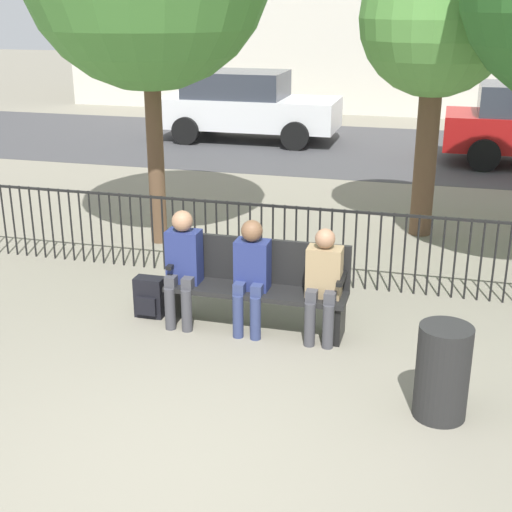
{
  "coord_description": "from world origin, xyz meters",
  "views": [
    {
      "loc": [
        1.72,
        -4.08,
        3.21
      ],
      "look_at": [
        0.0,
        2.36,
        0.8
      ],
      "focal_mm": 50.0,
      "sensor_mm": 36.0,
      "label": 1
    }
  ],
  "objects_px": {
    "seated_person_0": "(183,262)",
    "seated_person_2": "(323,279)",
    "park_bench": "(258,281)",
    "parked_car_1": "(246,105)",
    "trash_bin": "(443,372)",
    "seated_person_1": "(251,270)",
    "tree_0": "(437,22)",
    "backpack": "(150,297)"
  },
  "relations": [
    {
      "from": "seated_person_2",
      "to": "parked_car_1",
      "type": "distance_m",
      "value": 10.72
    },
    {
      "from": "seated_person_0",
      "to": "trash_bin",
      "type": "bearing_deg",
      "value": -23.3
    },
    {
      "from": "seated_person_1",
      "to": "seated_person_2",
      "type": "bearing_deg",
      "value": -0.14
    },
    {
      "from": "backpack",
      "to": "tree_0",
      "type": "relative_size",
      "value": 0.11
    },
    {
      "from": "seated_person_1",
      "to": "seated_person_0",
      "type": "bearing_deg",
      "value": 179.81
    },
    {
      "from": "seated_person_0",
      "to": "seated_person_2",
      "type": "height_order",
      "value": "seated_person_0"
    },
    {
      "from": "tree_0",
      "to": "trash_bin",
      "type": "relative_size",
      "value": 5.03
    },
    {
      "from": "tree_0",
      "to": "seated_person_0",
      "type": "bearing_deg",
      "value": -120.88
    },
    {
      "from": "seated_person_0",
      "to": "seated_person_1",
      "type": "xyz_separation_m",
      "value": [
        0.73,
        -0.0,
        -0.02
      ]
    },
    {
      "from": "park_bench",
      "to": "tree_0",
      "type": "xyz_separation_m",
      "value": [
        1.47,
        3.61,
        2.43
      ]
    },
    {
      "from": "parked_car_1",
      "to": "trash_bin",
      "type": "bearing_deg",
      "value": -66.8
    },
    {
      "from": "park_bench",
      "to": "trash_bin",
      "type": "height_order",
      "value": "park_bench"
    },
    {
      "from": "park_bench",
      "to": "tree_0",
      "type": "bearing_deg",
      "value": 67.79
    },
    {
      "from": "parked_car_1",
      "to": "seated_person_2",
      "type": "bearing_deg",
      "value": -70.19
    },
    {
      "from": "seated_person_2",
      "to": "tree_0",
      "type": "bearing_deg",
      "value": 78.2
    },
    {
      "from": "tree_0",
      "to": "trash_bin",
      "type": "distance_m",
      "value": 5.5
    },
    {
      "from": "parked_car_1",
      "to": "park_bench",
      "type": "bearing_deg",
      "value": -73.54
    },
    {
      "from": "parked_car_1",
      "to": "trash_bin",
      "type": "height_order",
      "value": "parked_car_1"
    },
    {
      "from": "park_bench",
      "to": "parked_car_1",
      "type": "bearing_deg",
      "value": 106.46
    },
    {
      "from": "seated_person_2",
      "to": "trash_bin",
      "type": "relative_size",
      "value": 1.44
    },
    {
      "from": "park_bench",
      "to": "tree_0",
      "type": "relative_size",
      "value": 0.46
    },
    {
      "from": "seated_person_2",
      "to": "seated_person_1",
      "type": "bearing_deg",
      "value": 179.86
    },
    {
      "from": "tree_0",
      "to": "trash_bin",
      "type": "bearing_deg",
      "value": -85.42
    },
    {
      "from": "seated_person_2",
      "to": "backpack",
      "type": "relative_size",
      "value": 2.63
    },
    {
      "from": "park_bench",
      "to": "seated_person_2",
      "type": "bearing_deg",
      "value": -10.9
    },
    {
      "from": "backpack",
      "to": "trash_bin",
      "type": "relative_size",
      "value": 0.55
    },
    {
      "from": "park_bench",
      "to": "seated_person_1",
      "type": "height_order",
      "value": "seated_person_1"
    },
    {
      "from": "seated_person_0",
      "to": "seated_person_1",
      "type": "height_order",
      "value": "seated_person_0"
    },
    {
      "from": "seated_person_0",
      "to": "backpack",
      "type": "relative_size",
      "value": 2.79
    },
    {
      "from": "seated_person_1",
      "to": "parked_car_1",
      "type": "distance_m",
      "value": 10.49
    },
    {
      "from": "park_bench",
      "to": "backpack",
      "type": "distance_m",
      "value": 1.21
    },
    {
      "from": "park_bench",
      "to": "seated_person_2",
      "type": "xyz_separation_m",
      "value": [
        0.69,
        -0.13,
        0.14
      ]
    },
    {
      "from": "park_bench",
      "to": "trash_bin",
      "type": "xyz_separation_m",
      "value": [
        1.86,
        -1.26,
        -0.1
      ]
    },
    {
      "from": "park_bench",
      "to": "backpack",
      "type": "height_order",
      "value": "park_bench"
    },
    {
      "from": "seated_person_2",
      "to": "backpack",
      "type": "xyz_separation_m",
      "value": [
        -1.87,
        0.07,
        -0.43
      ]
    },
    {
      "from": "tree_0",
      "to": "backpack",
      "type": "bearing_deg",
      "value": -125.85
    },
    {
      "from": "seated_person_1",
      "to": "backpack",
      "type": "height_order",
      "value": "seated_person_1"
    },
    {
      "from": "seated_person_0",
      "to": "seated_person_1",
      "type": "relative_size",
      "value": 1.04
    },
    {
      "from": "tree_0",
      "to": "park_bench",
      "type": "bearing_deg",
      "value": -112.21
    },
    {
      "from": "park_bench",
      "to": "seated_person_2",
      "type": "distance_m",
      "value": 0.72
    },
    {
      "from": "backpack",
      "to": "trash_bin",
      "type": "bearing_deg",
      "value": -21.46
    },
    {
      "from": "park_bench",
      "to": "seated_person_2",
      "type": "height_order",
      "value": "seated_person_2"
    }
  ]
}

